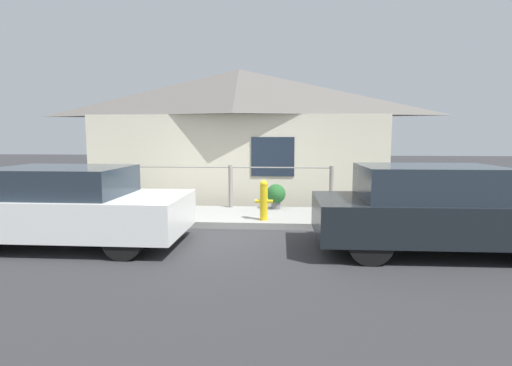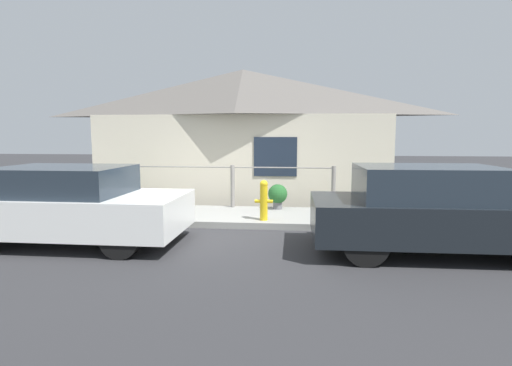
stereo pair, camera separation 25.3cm
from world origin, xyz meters
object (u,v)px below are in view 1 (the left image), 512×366
Objects in this scene: car_right at (434,209)px; potted_plant_by_fence at (121,193)px; fire_hydrant at (264,199)px; potted_plant_corner at (385,200)px; car_left at (71,206)px; potted_plant_near_hydrant at (276,195)px.

potted_plant_by_fence is at bearing 155.47° from car_right.
fire_hydrant is 1.59× the size of potted_plant_corner.
car_right is at bearing -0.17° from car_left.
potted_plant_corner is (2.68, 1.02, -0.15)m from fire_hydrant.
potted_plant_by_fence reaches higher than potted_plant_corner.
potted_plant_near_hydrant reaches higher than potted_plant_corner.
potted_plant_by_fence is (-3.52, 1.19, -0.08)m from fire_hydrant.
fire_hydrant is at bearing 26.32° from car_left.
car_right is 6.54× the size of potted_plant_near_hydrant.
fire_hydrant is 1.30m from potted_plant_near_hydrant.
potted_plant_by_fence is (-0.31, 2.79, -0.18)m from car_left.
car_left is 6.45m from potted_plant_corner.
potted_plant_by_fence is 1.20× the size of potted_plant_corner.
car_left reaches higher than potted_plant_near_hydrant.
car_left is 7.37× the size of potted_plant_corner.
car_right is at bearing -87.20° from potted_plant_corner.
fire_hydrant is (-2.80, 1.60, -0.13)m from car_right.
car_right is at bearing -23.77° from potted_plant_by_fence.
potted_plant_by_fence is (-3.74, -0.09, 0.02)m from potted_plant_near_hydrant.
fire_hydrant is at bearing -18.62° from potted_plant_by_fence.
car_left is 6.52× the size of potted_plant_near_hydrant.
potted_plant_corner is (2.46, -0.26, -0.06)m from potted_plant_near_hydrant.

